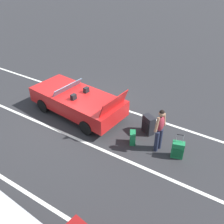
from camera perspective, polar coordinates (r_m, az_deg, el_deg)
ground_plane at (r=10.74m, az=-7.84°, el=-0.22°), size 80.00×80.00×0.00m
lot_line_near at (r=11.60m, az=-3.87°, el=2.81°), size 18.00×0.12×0.01m
lot_line_mid at (r=9.92m, az=-12.89°, el=-4.07°), size 18.00×0.12×0.01m
convertible_car at (r=10.55m, az=-8.85°, el=2.82°), size 4.30×2.18×1.53m
suitcase_large_black at (r=9.43m, az=8.48°, el=-2.95°), size 0.56×0.47×0.74m
suitcase_medium_bright at (r=8.62m, az=15.04°, el=-8.50°), size 0.45×0.35×0.92m
suitcase_small_carryon at (r=8.94m, az=4.82°, el=-5.98°), size 0.34×0.39×0.50m
traveler_person at (r=8.39m, az=11.09°, el=-3.73°), size 0.29×0.61×1.65m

